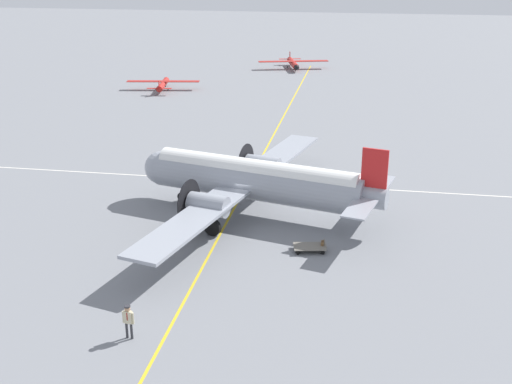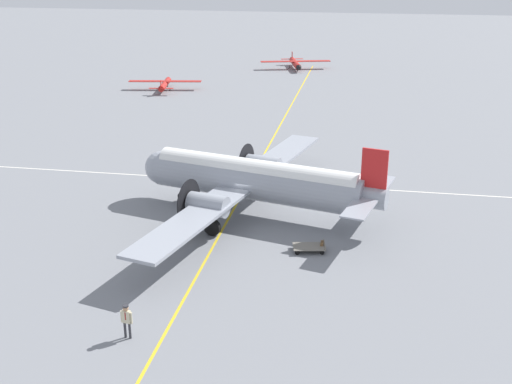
% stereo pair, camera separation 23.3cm
% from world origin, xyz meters
% --- Properties ---
extents(ground_plane, '(300.00, 300.00, 0.00)m').
position_xyz_m(ground_plane, '(0.00, 0.00, 0.00)').
color(ground_plane, slate).
extents(apron_line_eastwest, '(120.00, 0.16, 0.01)m').
position_xyz_m(apron_line_eastwest, '(0.00, 1.68, 0.00)').
color(apron_line_eastwest, gold).
rests_on(apron_line_eastwest, ground_plane).
extents(apron_line_northsouth, '(0.16, 120.00, 0.01)m').
position_xyz_m(apron_line_northsouth, '(6.33, 0.00, 0.00)').
color(apron_line_northsouth, silver).
rests_on(apron_line_northsouth, ground_plane).
extents(airliner_main, '(25.10, 17.61, 5.63)m').
position_xyz_m(airliner_main, '(0.10, 0.40, 2.47)').
color(airliner_main, '#9399A3').
rests_on(airliner_main, ground_plane).
extents(crew_foreground, '(0.32, 0.59, 1.74)m').
position_xyz_m(crew_foreground, '(-15.74, 3.27, 1.09)').
color(crew_foreground, '#2D2D33').
rests_on(crew_foreground, ground_plane).
extents(suitcase_near_door, '(0.51, 0.18, 0.54)m').
position_xyz_m(suitcase_near_door, '(-4.73, -4.88, 0.25)').
color(suitcase_near_door, brown).
rests_on(suitcase_near_door, ground_plane).
extents(baggage_cart, '(1.53, 2.11, 0.56)m').
position_xyz_m(baggage_cart, '(-5.10, -4.16, 0.28)').
color(baggage_cart, '#6B665B').
rests_on(baggage_cart, ground_plane).
extents(light_aircraft_distant, '(7.01, 9.34, 1.83)m').
position_xyz_m(light_aircraft_distant, '(38.80, 18.77, 0.78)').
color(light_aircraft_distant, '#B2231E').
rests_on(light_aircraft_distant, ground_plane).
extents(light_aircraft_taxiing, '(7.95, 10.45, 2.02)m').
position_xyz_m(light_aircraft_taxiing, '(57.02, 4.08, 0.84)').
color(light_aircraft_taxiing, '#B2231E').
rests_on(light_aircraft_taxiing, ground_plane).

